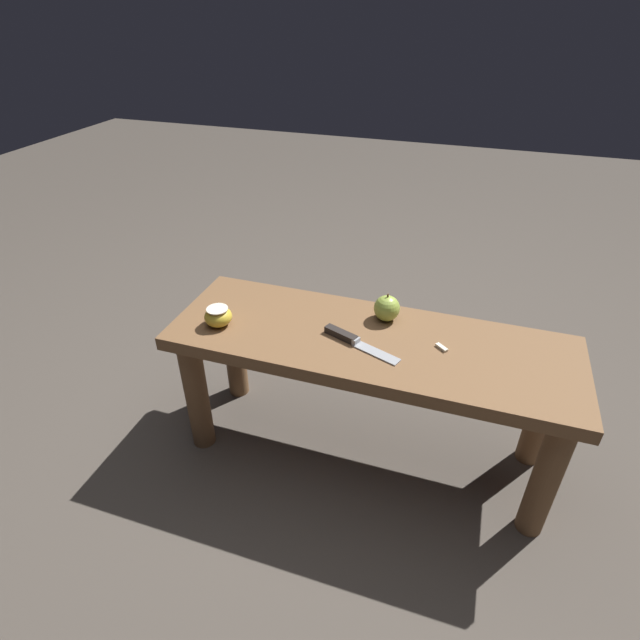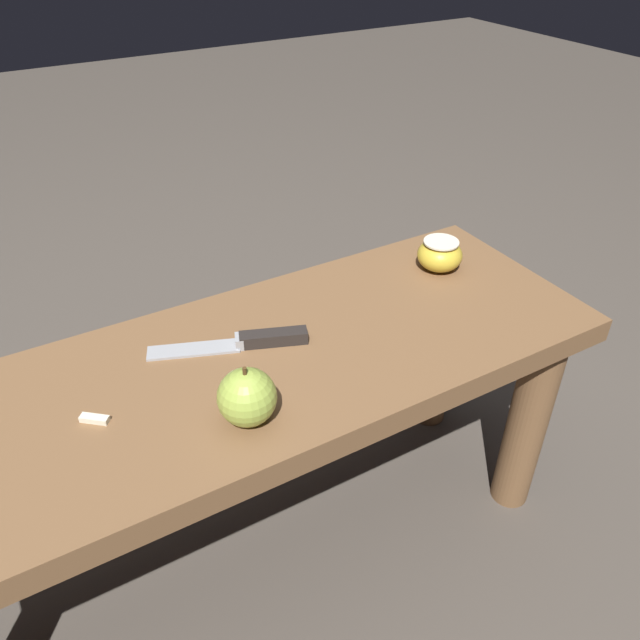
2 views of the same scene
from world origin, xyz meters
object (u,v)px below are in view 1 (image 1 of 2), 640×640
object	(u,v)px
apple_cut	(218,316)
wooden_bench	(369,364)
knife	(351,339)
apple_whole	(387,308)

from	to	relation	value
apple_cut	wooden_bench	bearing A→B (deg)	-170.37
knife	wooden_bench	bearing A→B (deg)	56.94
wooden_bench	apple_whole	world-z (taller)	apple_whole
apple_whole	apple_cut	bearing A→B (deg)	21.57
knife	apple_cut	world-z (taller)	apple_cut
apple_whole	apple_cut	xyz separation A→B (m)	(0.45, 0.18, -0.01)
wooden_bench	apple_whole	xyz separation A→B (m)	(-0.02, -0.11, 0.13)
knife	apple_cut	distance (m)	0.39
wooden_bench	apple_cut	xyz separation A→B (m)	(0.43, 0.07, 0.12)
wooden_bench	knife	size ratio (longest dim) A/B	4.93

